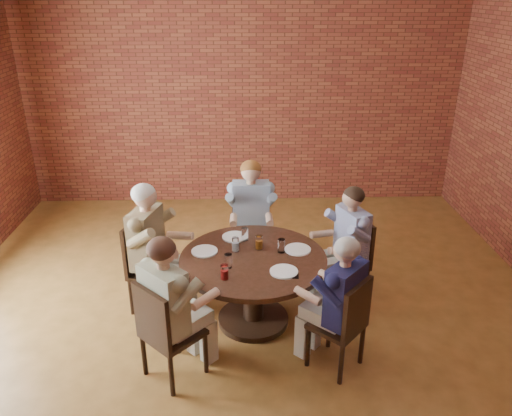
{
  "coord_description": "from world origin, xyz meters",
  "views": [
    {
      "loc": [
        -0.04,
        -3.96,
        3.13
      ],
      "look_at": [
        0.12,
        1.0,
        0.94
      ],
      "focal_mm": 35.0,
      "sensor_mm": 36.0,
      "label": 1
    }
  ],
  "objects_px": {
    "diner_e": "(338,304)",
    "chair_d": "(164,330)",
    "chair_a": "(352,257)",
    "dining_table": "(253,277)",
    "diner_c": "(153,249)",
    "smartphone": "(294,274)",
    "diner_d": "(171,309)",
    "chair_c": "(146,262)",
    "diner_b": "(251,218)",
    "diner_a": "(346,246)",
    "chair_e": "(345,322)",
    "chair_b": "(251,228)"
  },
  "relations": [
    {
      "from": "diner_e",
      "to": "chair_d",
      "type": "bearing_deg",
      "value": -42.3
    },
    {
      "from": "diner_e",
      "to": "chair_a",
      "type": "bearing_deg",
      "value": -155.64
    },
    {
      "from": "chair_a",
      "to": "dining_table",
      "type": "bearing_deg",
      "value": -90.0
    },
    {
      "from": "diner_c",
      "to": "smartphone",
      "type": "xyz_separation_m",
      "value": [
        1.38,
        -0.63,
        0.06
      ]
    },
    {
      "from": "chair_a",
      "to": "diner_d",
      "type": "height_order",
      "value": "diner_d"
    },
    {
      "from": "chair_a",
      "to": "chair_c",
      "type": "relative_size",
      "value": 0.95
    },
    {
      "from": "dining_table",
      "to": "chair_d",
      "type": "height_order",
      "value": "chair_d"
    },
    {
      "from": "diner_b",
      "to": "diner_d",
      "type": "bearing_deg",
      "value": -111.78
    },
    {
      "from": "diner_d",
      "to": "diner_b",
      "type": "bearing_deg",
      "value": -67.8
    },
    {
      "from": "diner_b",
      "to": "diner_d",
      "type": "xyz_separation_m",
      "value": [
        -0.71,
        -1.75,
        -0.01
      ]
    },
    {
      "from": "dining_table",
      "to": "diner_c",
      "type": "distance_m",
      "value": 1.07
    },
    {
      "from": "diner_d",
      "to": "smartphone",
      "type": "bearing_deg",
      "value": -115.23
    },
    {
      "from": "diner_a",
      "to": "chair_e",
      "type": "relative_size",
      "value": 1.43
    },
    {
      "from": "chair_a",
      "to": "diner_a",
      "type": "bearing_deg",
      "value": -90.0
    },
    {
      "from": "chair_c",
      "to": "diner_e",
      "type": "xyz_separation_m",
      "value": [
        1.82,
        -0.99,
        0.12
      ]
    },
    {
      "from": "chair_e",
      "to": "diner_e",
      "type": "relative_size",
      "value": 0.71
    },
    {
      "from": "diner_a",
      "to": "chair_e",
      "type": "height_order",
      "value": "diner_a"
    },
    {
      "from": "diner_d",
      "to": "smartphone",
      "type": "xyz_separation_m",
      "value": [
        1.07,
        0.4,
        0.08
      ]
    },
    {
      "from": "smartphone",
      "to": "chair_b",
      "type": "bearing_deg",
      "value": 108.36
    },
    {
      "from": "dining_table",
      "to": "chair_d",
      "type": "bearing_deg",
      "value": -134.24
    },
    {
      "from": "diner_b",
      "to": "chair_c",
      "type": "relative_size",
      "value": 1.41
    },
    {
      "from": "dining_table",
      "to": "diner_d",
      "type": "relative_size",
      "value": 1.05
    },
    {
      "from": "chair_c",
      "to": "chair_e",
      "type": "bearing_deg",
      "value": -102.33
    },
    {
      "from": "diner_b",
      "to": "diner_e",
      "type": "relative_size",
      "value": 1.06
    },
    {
      "from": "diner_a",
      "to": "diner_d",
      "type": "xyz_separation_m",
      "value": [
        -1.69,
        -1.11,
        0.03
      ]
    },
    {
      "from": "chair_e",
      "to": "dining_table",
      "type": "bearing_deg",
      "value": -90.0
    },
    {
      "from": "dining_table",
      "to": "diner_e",
      "type": "distance_m",
      "value": 0.98
    },
    {
      "from": "diner_a",
      "to": "chair_b",
      "type": "bearing_deg",
      "value": -147.98
    },
    {
      "from": "chair_a",
      "to": "diner_d",
      "type": "relative_size",
      "value": 0.68
    },
    {
      "from": "chair_e",
      "to": "chair_c",
      "type": "bearing_deg",
      "value": -76.43
    },
    {
      "from": "chair_e",
      "to": "smartphone",
      "type": "bearing_deg",
      "value": -90.95
    },
    {
      "from": "diner_b",
      "to": "chair_c",
      "type": "distance_m",
      "value": 1.32
    },
    {
      "from": "chair_b",
      "to": "smartphone",
      "type": "height_order",
      "value": "chair_b"
    },
    {
      "from": "chair_a",
      "to": "diner_c",
      "type": "relative_size",
      "value": 0.66
    },
    {
      "from": "diner_b",
      "to": "smartphone",
      "type": "xyz_separation_m",
      "value": [
        0.36,
        -1.35,
        0.07
      ]
    },
    {
      "from": "chair_b",
      "to": "diner_b",
      "type": "bearing_deg",
      "value": -90.0
    },
    {
      "from": "diner_a",
      "to": "smartphone",
      "type": "relative_size",
      "value": 8.55
    },
    {
      "from": "diner_e",
      "to": "diner_c",
      "type": "bearing_deg",
      "value": -76.47
    },
    {
      "from": "dining_table",
      "to": "smartphone",
      "type": "xyz_separation_m",
      "value": [
        0.37,
        -0.32,
        0.23
      ]
    },
    {
      "from": "diner_a",
      "to": "chair_d",
      "type": "relative_size",
      "value": 1.37
    },
    {
      "from": "chair_b",
      "to": "diner_c",
      "type": "bearing_deg",
      "value": -141.07
    },
    {
      "from": "diner_a",
      "to": "diner_d",
      "type": "height_order",
      "value": "diner_d"
    },
    {
      "from": "diner_a",
      "to": "chair_b",
      "type": "xyz_separation_m",
      "value": [
        -0.98,
        0.74,
        -0.13
      ]
    },
    {
      "from": "smartphone",
      "to": "diner_b",
      "type": "bearing_deg",
      "value": 109.27
    },
    {
      "from": "chair_e",
      "to": "smartphone",
      "type": "xyz_separation_m",
      "value": [
        -0.41,
        0.39,
        0.26
      ]
    },
    {
      "from": "diner_a",
      "to": "chair_d",
      "type": "height_order",
      "value": "diner_a"
    },
    {
      "from": "diner_d",
      "to": "diner_e",
      "type": "relative_size",
      "value": 1.05
    },
    {
      "from": "chair_d",
      "to": "chair_c",
      "type": "bearing_deg",
      "value": -29.02
    },
    {
      "from": "smartphone",
      "to": "dining_table",
      "type": "bearing_deg",
      "value": 142.84
    },
    {
      "from": "chair_a",
      "to": "chair_b",
      "type": "distance_m",
      "value": 1.27
    }
  ]
}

